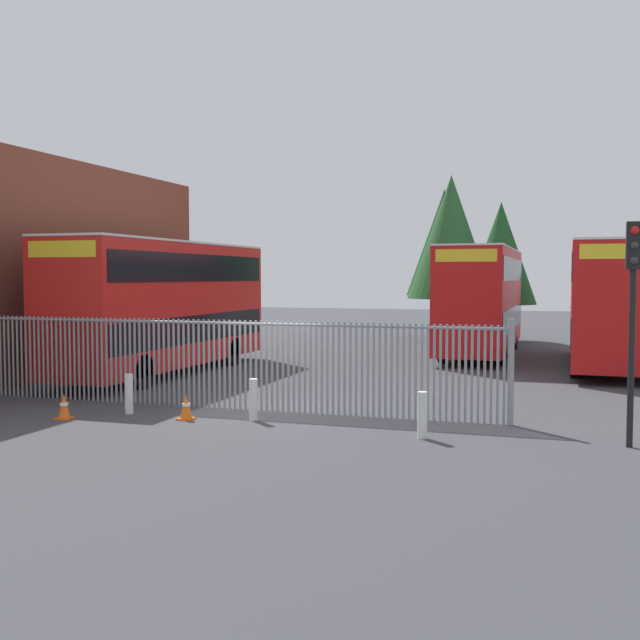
% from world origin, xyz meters
% --- Properties ---
extents(ground_plane, '(100.00, 100.00, 0.00)m').
position_xyz_m(ground_plane, '(0.00, 8.00, 0.00)').
color(ground_plane, '#3D3D42').
extents(palisade_fence, '(13.92, 0.14, 2.35)m').
position_xyz_m(palisade_fence, '(-1.18, 0.00, 1.18)').
color(palisade_fence, gray).
rests_on(palisade_fence, ground).
extents(double_decker_bus_near_gate, '(2.54, 10.81, 4.42)m').
position_xyz_m(double_decker_bus_near_gate, '(-5.98, 5.53, 2.42)').
color(double_decker_bus_near_gate, red).
rests_on(double_decker_bus_near_gate, ground).
extents(double_decker_bus_behind_fence_left, '(2.54, 10.81, 4.42)m').
position_xyz_m(double_decker_bus_behind_fence_left, '(8.22, 12.06, 2.42)').
color(double_decker_bus_behind_fence_left, red).
rests_on(double_decker_bus_behind_fence_left, ground).
extents(double_decker_bus_behind_fence_right, '(2.54, 10.81, 4.42)m').
position_xyz_m(double_decker_bus_behind_fence_right, '(3.46, 15.16, 2.42)').
color(double_decker_bus_behind_fence_right, red).
rests_on(double_decker_bus_behind_fence_right, ground).
extents(bollard_near_left, '(0.20, 0.20, 0.95)m').
position_xyz_m(bollard_near_left, '(-3.04, -1.36, 0.47)').
color(bollard_near_left, silver).
rests_on(bollard_near_left, ground).
extents(bollard_center_front, '(0.20, 0.20, 0.95)m').
position_xyz_m(bollard_center_front, '(0.12, -1.23, 0.47)').
color(bollard_center_front, silver).
rests_on(bollard_center_front, ground).
extents(bollard_near_right, '(0.20, 0.20, 0.95)m').
position_xyz_m(bollard_near_right, '(4.12, -1.96, 0.47)').
color(bollard_near_right, silver).
rests_on(bollard_near_right, ground).
extents(traffic_cone_by_gate, '(0.34, 0.34, 0.59)m').
position_xyz_m(traffic_cone_by_gate, '(-4.07, -2.44, 0.29)').
color(traffic_cone_by_gate, orange).
rests_on(traffic_cone_by_gate, ground).
extents(traffic_cone_mid_forecourt, '(0.34, 0.34, 0.59)m').
position_xyz_m(traffic_cone_mid_forecourt, '(-1.38, -1.64, 0.29)').
color(traffic_cone_mid_forecourt, orange).
rests_on(traffic_cone_mid_forecourt, ground).
extents(traffic_light_kerbside, '(0.28, 0.33, 4.30)m').
position_xyz_m(traffic_light_kerbside, '(8.04, -1.53, 2.99)').
color(traffic_light_kerbside, black).
rests_on(traffic_light_kerbside, ground).
extents(tree_tall_back, '(3.89, 3.89, 7.84)m').
position_xyz_m(tree_tall_back, '(0.58, 23.27, 5.04)').
color(tree_tall_back, '#4C3823').
rests_on(tree_tall_back, ground).
extents(tree_short_side, '(4.41, 4.41, 8.44)m').
position_xyz_m(tree_short_side, '(1.08, 22.28, 5.28)').
color(tree_short_side, '#4C3823').
rests_on(tree_short_side, ground).
extents(tree_mid_row, '(3.59, 3.59, 7.00)m').
position_xyz_m(tree_mid_row, '(3.59, 22.26, 4.42)').
color(tree_mid_row, '#4C3823').
rests_on(tree_mid_row, ground).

